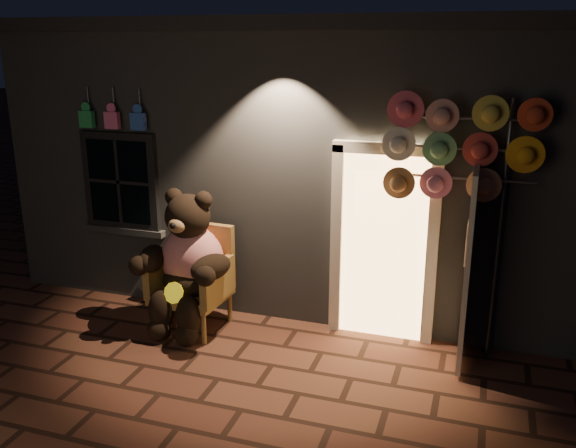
% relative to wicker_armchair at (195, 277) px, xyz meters
% --- Properties ---
extents(ground, '(60.00, 60.00, 0.00)m').
position_rel_wicker_armchair_xyz_m(ground, '(0.75, -1.06, -0.59)').
color(ground, brown).
rests_on(ground, ground).
extents(shop_building, '(7.30, 5.95, 3.51)m').
position_rel_wicker_armchair_xyz_m(shop_building, '(0.75, 2.93, 1.15)').
color(shop_building, slate).
rests_on(shop_building, ground).
extents(wicker_armchair, '(0.86, 0.78, 1.18)m').
position_rel_wicker_armchair_xyz_m(wicker_armchair, '(0.00, 0.00, 0.00)').
color(wicker_armchair, olive).
rests_on(wicker_armchair, ground).
extents(teddy_bear, '(1.19, 0.95, 1.64)m').
position_rel_wicker_armchair_xyz_m(teddy_bear, '(-0.01, -0.15, 0.23)').
color(teddy_bear, red).
rests_on(teddy_bear, ground).
extents(hat_rack, '(1.53, 0.22, 2.70)m').
position_rel_wicker_armchair_xyz_m(hat_rack, '(2.81, 0.22, 1.60)').
color(hat_rack, '#59595E').
rests_on(hat_rack, ground).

